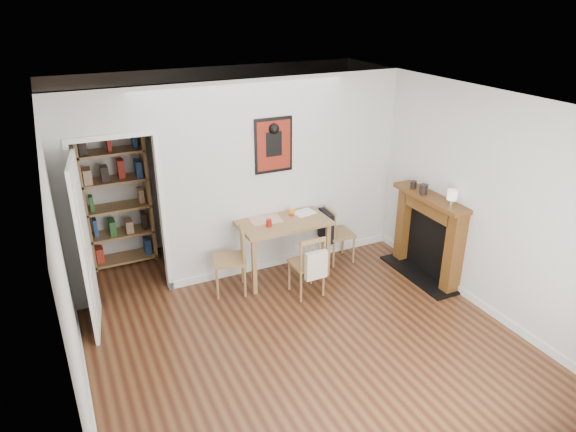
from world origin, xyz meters
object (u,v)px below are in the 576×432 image
red_glass (269,223)px  ceramic_jar_b (413,185)px  dining_table (282,226)px  mantel_lamp (452,196)px  chair_left (230,260)px  chair_right (338,234)px  orange_fruit (292,212)px  notebook (304,213)px  chair_front (307,264)px  bookshelf (116,194)px  fireplace (429,233)px  ceramic_jar_a (424,189)px

red_glass → ceramic_jar_b: 1.99m
dining_table → mantel_lamp: size_ratio=6.06×
chair_left → ceramic_jar_b: (2.46, -0.41, 0.77)m
chair_right → orange_fruit: (-0.68, 0.08, 0.43)m
ceramic_jar_b → chair_right: bearing=146.2°
chair_left → notebook: bearing=9.2°
orange_fruit → chair_left: bearing=-168.1°
chair_front → orange_fruit: (0.11, 0.67, 0.43)m
bookshelf → fireplace: size_ratio=1.66×
dining_table → ceramic_jar_a: (1.66, -0.76, 0.51)m
dining_table → chair_right: (0.87, 0.00, -0.29)m
dining_table → chair_left: (-0.78, -0.12, -0.27)m
chair_front → orange_fruit: bearing=80.3°
dining_table → notebook: (0.36, 0.06, 0.10)m
fireplace → orange_fruit: bearing=149.3°
dining_table → chair_right: 0.92m
mantel_lamp → notebook: bearing=136.9°
dining_table → fireplace: bearing=-25.8°
fireplace → orange_fruit: fireplace is taller
chair_right → chair_left: bearing=-175.7°
dining_table → notebook: notebook is taller
orange_fruit → dining_table: bearing=-156.3°
fireplace → notebook: 1.68m
chair_right → chair_front: 0.99m
notebook → mantel_lamp: bearing=-43.1°
dining_table → chair_front: 0.66m
chair_left → bookshelf: 1.89m
mantel_lamp → ceramic_jar_b: size_ratio=1.93×
chair_right → mantel_lamp: bearing=-54.8°
orange_fruit → fireplace: bearing=-30.7°
chair_left → ceramic_jar_b: ceramic_jar_b is taller
ceramic_jar_a → ceramic_jar_b: bearing=85.8°
bookshelf → notebook: size_ratio=7.22×
chair_front → red_glass: (-0.31, 0.47, 0.43)m
ceramic_jar_a → ceramic_jar_b: ceramic_jar_a is taller
orange_fruit → notebook: bearing=-6.3°
dining_table → ceramic_jar_b: (1.67, -0.54, 0.50)m
chair_front → ceramic_jar_b: size_ratio=8.20×
red_glass → orange_fruit: red_glass is taller
chair_left → notebook: (1.15, 0.19, 0.37)m
red_glass → notebook: bearing=17.3°
bookshelf → orange_fruit: bookshelf is taller
red_glass → dining_table: bearing=27.3°
notebook → ceramic_jar_b: ceramic_jar_b is taller
ceramic_jar_b → notebook: bearing=155.4°
chair_right → notebook: 0.64m
chair_front → ceramic_jar_a: (1.58, -0.17, 0.80)m
dining_table → orange_fruit: orange_fruit is taller
ceramic_jar_a → notebook: bearing=147.5°
mantel_lamp → red_glass: bearing=151.0°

